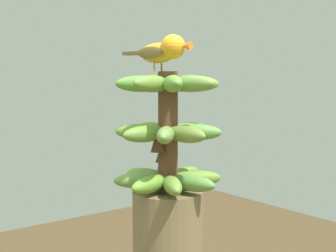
# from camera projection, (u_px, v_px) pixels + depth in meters

# --- Properties ---
(banana_bunch) EXTENTS (0.28, 0.28, 0.30)m
(banana_bunch) POSITION_uv_depth(u_px,v_px,m) (168.00, 132.00, 1.13)
(banana_bunch) COLOR brown
(banana_bunch) RESTS_ON banana_tree
(perched_bird) EXTENTS (0.09, 0.20, 0.09)m
(perched_bird) POSITION_uv_depth(u_px,v_px,m) (164.00, 50.00, 1.09)
(perched_bird) COLOR #C68933
(perched_bird) RESTS_ON banana_bunch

